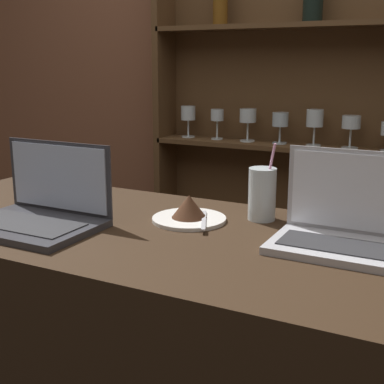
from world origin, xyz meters
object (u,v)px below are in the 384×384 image
Objects in this scene: cake_plate at (188,212)px; laptop_near at (39,210)px; laptop_far at (345,227)px; water_glass at (262,194)px.

laptop_near is at bearing -146.20° from cake_plate.
laptop_far reaches higher than water_glass.
cake_plate is (0.32, 0.22, -0.02)m from laptop_near.
laptop_near is 1.72× the size of cake_plate.
laptop_far reaches higher than cake_plate.
water_glass is (0.17, 0.10, 0.05)m from cake_plate.
laptop_near is 1.10× the size of laptop_far.
laptop_far reaches higher than laptop_near.
cake_plate is at bearing -149.03° from water_glass.
water_glass is (0.50, 0.32, 0.03)m from laptop_near.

